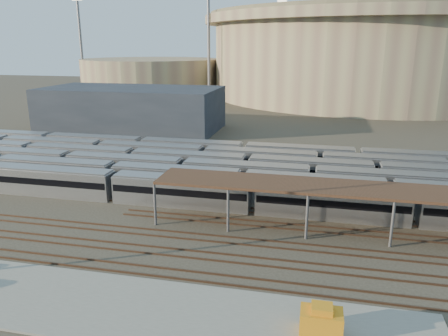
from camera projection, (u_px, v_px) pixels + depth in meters
ground at (220, 236)px, 47.69m from camera, size 420.00×420.00×0.00m
apron at (116, 307)px, 34.67m from camera, size 50.00×9.00×0.20m
subway_trains at (249, 173)px, 64.54m from camera, size 129.90×23.90×3.60m
inspection_shed at (435, 196)px, 45.38m from camera, size 60.30×6.00×5.30m
empty_tracks at (209, 256)px, 42.98m from camera, size 170.00×9.62×0.18m
stadium at (366, 53)px, 169.03m from camera, size 124.00×124.00×32.50m
secondary_arena at (151, 76)px, 180.35m from camera, size 56.00×56.00×14.00m
service_building at (132, 109)px, 105.30m from camera, size 42.00×20.00×10.00m
floodlight_0 at (209, 42)px, 151.45m from camera, size 4.00×1.00×38.40m
floodlight_1 at (81, 42)px, 172.52m from camera, size 4.00×1.00×38.40m
floodlight_3 at (281, 42)px, 194.06m from camera, size 4.00×1.00×38.40m
yellow_equipment at (321, 323)px, 31.03m from camera, size 3.02×1.92×1.87m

